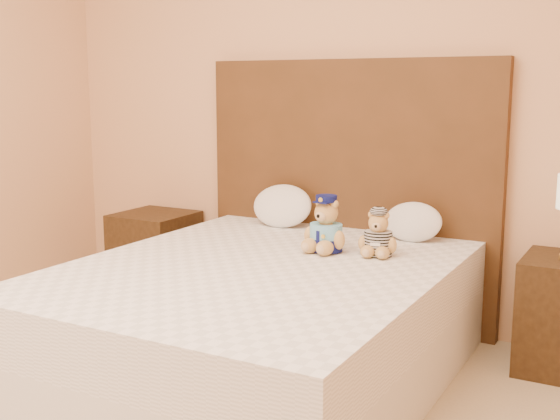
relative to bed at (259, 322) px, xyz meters
The scene contains 7 objects.
bed is the anchor object (origin of this frame).
headboard 1.12m from the bed, 90.00° to the left, with size 1.75×0.08×1.50m, color #4E2F17.
nightstand_left 1.48m from the bed, 147.38° to the left, with size 0.45×0.45×0.55m, color #3B2713.
teddy_police 0.58m from the bed, 67.61° to the left, with size 0.24×0.23×0.28m, color tan, non-canonical shape.
teddy_prisoner 0.71m from the bed, 45.90° to the left, with size 0.20×0.19×0.22m, color tan, non-canonical shape.
pillow_left 0.98m from the bed, 111.91° to the left, with size 0.37×0.24×0.26m, color white.
pillow_right 1.02m from the bed, 61.53° to the left, with size 0.31×0.20×0.22m, color white.
Camera 1 is at (1.58, -1.47, 1.36)m, focal length 45.00 mm.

